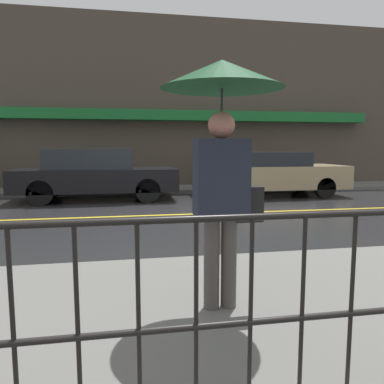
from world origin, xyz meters
The scene contains 9 objects.
ground_plane centered at (0.00, 0.00, 0.00)m, with size 80.00×80.00×0.00m, color #262628.
sidewalk_near centered at (0.00, -5.12, 0.06)m, with size 28.00×3.01×0.13m.
sidewalk_far centered at (0.00, 4.48, 0.06)m, with size 28.00×1.74×0.13m.
lane_marking centered at (0.00, 0.00, 0.00)m, with size 25.20×0.12×0.01m.
building_storefront centered at (0.00, 5.48, 3.01)m, with size 28.00×0.85×6.08m.
railing_foreground centered at (0.00, -6.37, 0.77)m, with size 12.00×0.04×1.05m.
pedestrian centered at (0.16, -5.16, 1.75)m, with size 1.01×1.01×2.08m.
car_black centered at (-1.44, 2.69, 0.75)m, with size 4.45×1.74×1.46m.
car_tan centered at (3.75, 2.69, 0.70)m, with size 4.51×1.80×1.35m.
Camera 1 is at (-0.64, -8.16, 1.51)m, focal length 35.00 mm.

